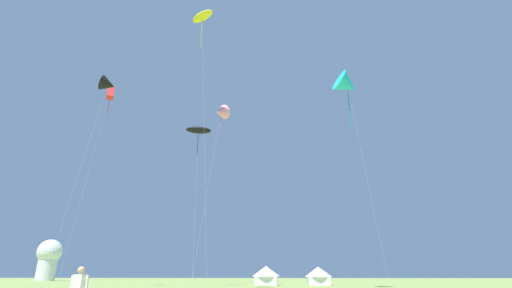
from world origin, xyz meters
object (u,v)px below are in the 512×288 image
Objects in this scene: festival_tent_center at (318,275)px; festival_tent_left at (266,275)px; kite_pink_delta at (221,112)px; kite_black_parafoil at (199,130)px; observatory_dome at (49,257)px; kite_yellow_parafoil at (202,17)px; kite_black_delta at (108,85)px; kite_cyan_delta at (347,85)px; kite_red_box at (110,93)px.

festival_tent_left is at bearing -180.00° from festival_tent_center.
kite_pink_delta is at bearing -125.81° from festival_tent_center.
kite_black_parafoil is 2.19× the size of observatory_dome.
kite_black_parafoil is at bearing -42.01° from observatory_dome.
kite_yellow_parafoil is at bearing -105.69° from festival_tent_left.
kite_black_parafoil is 22.52m from kite_black_delta.
observatory_dome is (-55.41, 62.42, -25.67)m from kite_yellow_parafoil.
kite_black_parafoil reaches higher than festival_tent_center.
kite_cyan_delta is 6.26× the size of festival_tent_left.
kite_pink_delta is 2.05× the size of observatory_dome.
kite_red_box reaches higher than kite_pink_delta.
kite_red_box is 6.60× the size of festival_tent_left.
kite_yellow_parafoil is 1.20× the size of kite_cyan_delta.
kite_cyan_delta is (18.19, 6.59, -6.69)m from kite_yellow_parafoil.
observatory_dome is (-51.71, 46.56, -17.01)m from kite_black_parafoil.
observatory_dome is at bearing 125.05° from kite_black_delta.
kite_red_box is 19.73m from kite_pink_delta.
festival_tent_center is at bearing 21.23° from kite_black_parafoil.
festival_tent_center is (18.13, 7.04, -21.54)m from kite_black_parafoil.
kite_yellow_parafoil is at bearing -76.84° from kite_black_parafoil.
kite_yellow_parafoil is at bearing -160.09° from kite_cyan_delta.
kite_cyan_delta is (34.43, -3.92, -2.26)m from kite_red_box.
festival_tent_left is at bearing 28.66° from kite_red_box.
festival_tent_left is (4.69, 17.57, -19.47)m from kite_pink_delta.
festival_tent_left is at bearing 74.31° from kite_yellow_parafoil.
kite_cyan_delta reaches higher than festival_tent_left.
kite_yellow_parafoil is 7.83× the size of festival_tent_center.
kite_yellow_parafoil is at bearing -48.40° from observatory_dome.
kite_red_box is (-16.24, 10.50, -4.44)m from kite_yellow_parafoil.
kite_cyan_delta reaches higher than kite_black_parafoil.
kite_cyan_delta is at bearing -76.98° from festival_tent_center.
kite_red_box is 6.89× the size of festival_tent_center.
kite_red_box reaches higher than kite_black_parafoil.
festival_tent_center is 0.38× the size of observatory_dome.
kite_black_parafoil is 14.27m from kite_red_box.
kite_black_delta is at bearing -54.95° from observatory_dome.
observatory_dome is at bearing 137.99° from kite_black_parafoil.
kite_pink_delta reaches higher than festival_tent_left.
kite_black_delta reaches higher than festival_tent_left.
kite_yellow_parafoil reaches higher than kite_black_parafoil.
observatory_dome is at bearing 131.60° from kite_yellow_parafoil.
kite_red_box is at bearing 118.13° from kite_black_delta.
kite_black_delta is 36.50m from festival_tent_left.
festival_tent_left is (-11.76, 16.31, -23.45)m from kite_cyan_delta.
kite_black_delta is (-7.41, -6.00, -12.66)m from kite_yellow_parafoil.
kite_red_box is at bearing -151.34° from festival_tent_left.
observatory_dome is (-61.84, 39.52, 4.46)m from festival_tent_left.
kite_black_parafoil is at bearing 117.37° from kite_pink_delta.
kite_pink_delta is at bearing -44.97° from observatory_dome.
observatory_dome is at bearing 142.82° from kite_cyan_delta.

